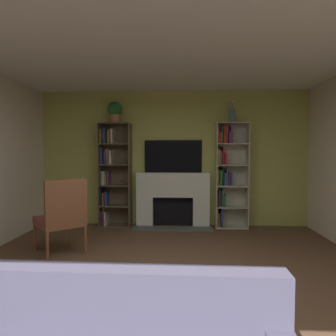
% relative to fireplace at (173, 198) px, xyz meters
% --- Properties ---
extents(ground_plane, '(7.84, 7.84, 0.00)m').
position_rel_fireplace_xyz_m(ground_plane, '(0.00, -3.14, -0.58)').
color(ground_plane, brown).
extents(wall_back_accent, '(5.50, 0.06, 2.72)m').
position_rel_fireplace_xyz_m(wall_back_accent, '(0.00, 0.15, 0.79)').
color(wall_back_accent, '#B7BC5D').
rests_on(wall_back_accent, ground_plane).
extents(ceiling, '(5.50, 6.65, 0.06)m').
position_rel_fireplace_xyz_m(ceiling, '(0.00, -3.14, 2.18)').
color(ceiling, white).
rests_on(ceiling, wall_back_accent).
extents(fireplace, '(1.56, 0.54, 1.08)m').
position_rel_fireplace_xyz_m(fireplace, '(0.00, 0.00, 0.00)').
color(fireplace, white).
rests_on(fireplace, ground_plane).
extents(tv, '(1.15, 0.06, 0.65)m').
position_rel_fireplace_xyz_m(tv, '(0.00, 0.09, 0.83)').
color(tv, black).
rests_on(tv, fireplace).
extents(bookshelf_left, '(0.63, 0.34, 2.07)m').
position_rel_fireplace_xyz_m(bookshelf_left, '(-1.23, -0.00, 0.50)').
color(bookshelf_left, brown).
rests_on(bookshelf_left, ground_plane).
extents(bookshelf_right, '(0.63, 0.34, 2.07)m').
position_rel_fireplace_xyz_m(bookshelf_right, '(1.08, -0.00, 0.50)').
color(bookshelf_right, beige).
rests_on(bookshelf_right, ground_plane).
extents(potted_plant, '(0.29, 0.29, 0.43)m').
position_rel_fireplace_xyz_m(potted_plant, '(-1.16, -0.03, 1.73)').
color(potted_plant, '#A17351').
rests_on(potted_plant, bookshelf_left).
extents(vase_with_flowers, '(0.10, 0.10, 0.46)m').
position_rel_fireplace_xyz_m(vase_with_flowers, '(1.16, -0.03, 1.67)').
color(vase_with_flowers, slate).
rests_on(vase_with_flowers, bookshelf_right).
extents(armchair, '(0.86, 0.87, 1.11)m').
position_rel_fireplace_xyz_m(armchair, '(-1.56, -1.80, -0.02)').
color(armchair, brown).
rests_on(armchair, ground_plane).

